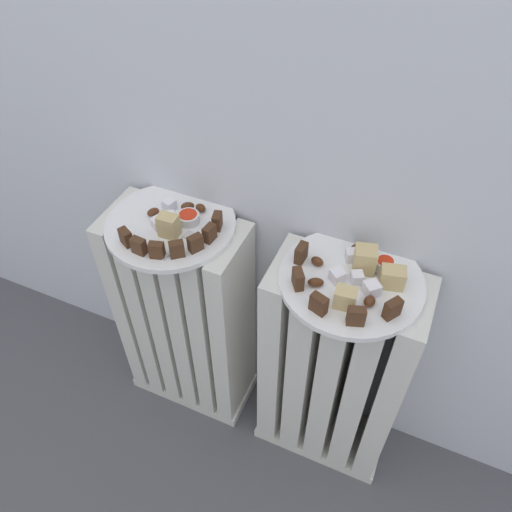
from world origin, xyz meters
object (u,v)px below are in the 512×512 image
object	(u,v)px
plate_right	(351,280)
fork	(181,243)
jam_bowl_left	(188,217)
radiator_left	(186,319)
plate_left	(171,225)
jam_bowl_right	(385,265)
radiator_right	(332,373)

from	to	relation	value
plate_right	fork	size ratio (longest dim) A/B	2.89
plate_right	jam_bowl_left	bearing A→B (deg)	177.16
radiator_left	plate_right	size ratio (longest dim) A/B	2.29
radiator_left	jam_bowl_left	size ratio (longest dim) A/B	13.71
plate_left	plate_right	distance (m)	0.38
plate_right	jam_bowl_right	distance (m)	0.07
jam_bowl_left	fork	xyz separation A→B (m)	(0.02, -0.06, -0.01)
radiator_right	plate_right	xyz separation A→B (m)	(0.00, 0.00, 0.32)
jam_bowl_right	radiator_right	bearing A→B (deg)	-137.22
jam_bowl_left	plate_left	bearing A→B (deg)	-152.79
radiator_left	jam_bowl_right	bearing A→B (deg)	5.87
plate_left	fork	distance (m)	0.07
jam_bowl_right	fork	world-z (taller)	jam_bowl_right
jam_bowl_left	jam_bowl_right	world-z (taller)	jam_bowl_right
jam_bowl_right	fork	xyz separation A→B (m)	(-0.38, -0.09, -0.01)
radiator_left	plate_left	world-z (taller)	plate_left
radiator_right	plate_right	world-z (taller)	plate_right
radiator_left	plate_left	distance (m)	0.32
radiator_right	jam_bowl_right	bearing A→B (deg)	42.78
radiator_left	fork	xyz separation A→B (m)	(0.05, -0.05, 0.32)
plate_right	jam_bowl_right	size ratio (longest dim) A/B	7.34
radiator_right	jam_bowl_left	xyz separation A→B (m)	(-0.35, 0.02, 0.33)
plate_left	jam_bowl_right	size ratio (longest dim) A/B	7.34
radiator_left	jam_bowl_right	size ratio (longest dim) A/B	16.83
radiator_right	jam_bowl_right	world-z (taller)	jam_bowl_right
plate_right	plate_left	bearing A→B (deg)	180.00
radiator_left	radiator_right	size ratio (longest dim) A/B	1.00
radiator_right	jam_bowl_left	size ratio (longest dim) A/B	13.71
radiator_left	radiator_right	bearing A→B (deg)	0.00
radiator_right	plate_right	bearing A→B (deg)	0.00
plate_right	jam_bowl_right	world-z (taller)	jam_bowl_right
radiator_left	plate_right	bearing A→B (deg)	0.00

